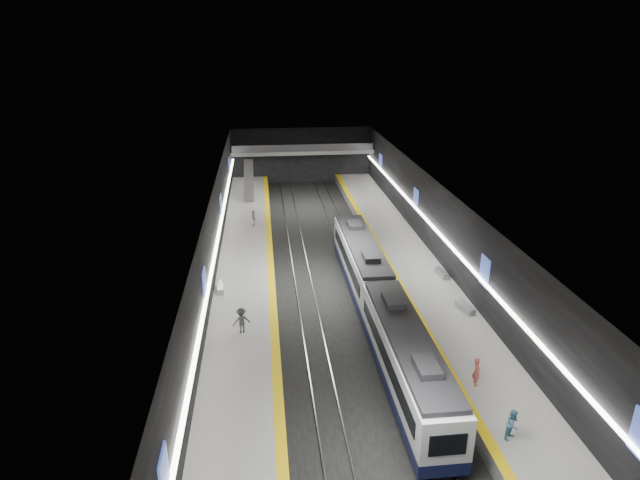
{
  "coord_description": "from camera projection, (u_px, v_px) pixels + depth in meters",
  "views": [
    {
      "loc": [
        -5.69,
        -41.48,
        20.46
      ],
      "look_at": [
        -0.52,
        5.47,
        2.2
      ],
      "focal_mm": 30.0,
      "sensor_mm": 36.0,
      "label": 1
    }
  ],
  "objects": [
    {
      "name": "ground",
      "position": [
        333.0,
        286.0,
        46.41
      ],
      "size": [
        70.0,
        70.0,
        0.0
      ],
      "primitive_type": "plane",
      "color": "black",
      "rests_on": "ground"
    },
    {
      "name": "mezzanine_bridge",
      "position": [
        302.0,
        151.0,
        75.13
      ],
      "size": [
        20.0,
        3.0,
        1.5
      ],
      "color": "gray",
      "rests_on": "wall_left"
    },
    {
      "name": "passenger_left_b",
      "position": [
        241.0,
        321.0,
        36.92
      ],
      "size": [
        1.35,
        0.98,
        1.87
      ],
      "primitive_type": "imported",
      "rotation": [
        0.0,
        0.0,
        3.4
      ],
      "color": "#3C3C43",
      "rests_on": "platform_left"
    },
    {
      "name": "bench_right_far",
      "position": [
        442.0,
        273.0,
        45.91
      ],
      "size": [
        0.74,
        1.95,
        0.47
      ],
      "primitive_type": "cube",
      "rotation": [
        0.0,
        0.0,
        0.11
      ],
      "color": "#99999E",
      "rests_on": "platform_right"
    },
    {
      "name": "bench_left_far",
      "position": [
        220.0,
        288.0,
        43.31
      ],
      "size": [
        0.72,
        1.9,
        0.45
      ],
      "primitive_type": "cube",
      "rotation": [
        0.0,
        0.0,
        0.11
      ],
      "color": "#99999E",
      "rests_on": "platform_left"
    },
    {
      "name": "ceiling",
      "position": [
        334.0,
        197.0,
        43.53
      ],
      "size": [
        20.0,
        70.0,
        0.04
      ],
      "primitive_type": "cube",
      "rotation": [
        3.14,
        0.0,
        0.0
      ],
      "color": "beige",
      "rests_on": "wall_left"
    },
    {
      "name": "wall_left",
      "position": [
        213.0,
        248.0,
        43.95
      ],
      "size": [
        0.04,
        70.0,
        8.0
      ],
      "primitive_type": "cube",
      "color": "black",
      "rests_on": "ground"
    },
    {
      "name": "passenger_right_b",
      "position": [
        513.0,
        425.0,
        27.21
      ],
      "size": [
        1.06,
        1.03,
        1.73
      ],
      "primitive_type": "imported",
      "rotation": [
        0.0,
        0.0,
        0.64
      ],
      "color": "teal",
      "rests_on": "platform_right"
    },
    {
      "name": "tile_surface_left",
      "position": [
        245.0,
        279.0,
        45.29
      ],
      "size": [
        5.0,
        70.0,
        0.02
      ],
      "primitive_type": "cube",
      "color": "#9B9C97",
      "rests_on": "platform_left"
    },
    {
      "name": "platform_right",
      "position": [
        417.0,
        277.0,
        47.0
      ],
      "size": [
        5.0,
        70.0,
        1.0
      ],
      "primitive_type": "cube",
      "color": "slate",
      "rests_on": "ground"
    },
    {
      "name": "escalator",
      "position": [
        249.0,
        180.0,
        68.71
      ],
      "size": [
        1.2,
        7.5,
        3.92
      ],
      "primitive_type": "cube",
      "rotation": [
        0.44,
        0.0,
        0.0
      ],
      "color": "#99999E",
      "rests_on": "platform_left"
    },
    {
      "name": "train",
      "position": [
        380.0,
        301.0,
        39.15
      ],
      "size": [
        2.69,
        30.04,
        3.6
      ],
      "color": "#11163E",
      "rests_on": "ground"
    },
    {
      "name": "tactile_strip_right",
      "position": [
        393.0,
        272.0,
        46.59
      ],
      "size": [
        0.6,
        70.0,
        0.02
      ],
      "primitive_type": "cube",
      "color": "yellow",
      "rests_on": "platform_right"
    },
    {
      "name": "rails",
      "position": [
        333.0,
        285.0,
        46.39
      ],
      "size": [
        6.52,
        70.0,
        0.12
      ],
      "color": "gray",
      "rests_on": "ground"
    },
    {
      "name": "passenger_left_a",
      "position": [
        254.0,
        218.0,
        57.67
      ],
      "size": [
        0.55,
        1.07,
        1.75
      ],
      "primitive_type": "imported",
      "rotation": [
        0.0,
        0.0,
        -1.45
      ],
      "color": "beige",
      "rests_on": "platform_left"
    },
    {
      "name": "passenger_right_a",
      "position": [
        476.0,
        372.0,
        31.42
      ],
      "size": [
        0.51,
        0.7,
        1.79
      ],
      "primitive_type": "imported",
      "rotation": [
        0.0,
        0.0,
        1.43
      ],
      "color": "#B14542",
      "rests_on": "platform_right"
    },
    {
      "name": "cove_light_left",
      "position": [
        216.0,
        250.0,
        44.04
      ],
      "size": [
        0.25,
        68.6,
        0.12
      ],
      "primitive_type": "cube",
      "color": "white",
      "rests_on": "wall_left"
    },
    {
      "name": "wall_back",
      "position": [
        301.0,
        155.0,
        77.42
      ],
      "size": [
        20.0,
        0.04,
        8.0
      ],
      "primitive_type": "cube",
      "color": "black",
      "rests_on": "ground"
    },
    {
      "name": "platform_left",
      "position": [
        246.0,
        285.0,
        45.47
      ],
      "size": [
        5.0,
        70.0,
        1.0
      ],
      "primitive_type": "cube",
      "color": "slate",
      "rests_on": "ground"
    },
    {
      "name": "tile_surface_right",
      "position": [
        418.0,
        271.0,
        46.82
      ],
      "size": [
        5.0,
        70.0,
        0.02
      ],
      "primitive_type": "cube",
      "color": "#9B9C97",
      "rests_on": "platform_right"
    },
    {
      "name": "tactile_strip_left",
      "position": [
        271.0,
        278.0,
        45.51
      ],
      "size": [
        0.6,
        70.0,
        0.02
      ],
      "primitive_type": "cube",
      "color": "yellow",
      "rests_on": "platform_left"
    },
    {
      "name": "bench_right_near",
      "position": [
        465.0,
        307.0,
        40.17
      ],
      "size": [
        0.95,
        2.03,
        0.48
      ],
      "primitive_type": "cube",
      "rotation": [
        0.0,
        0.0,
        0.22
      ],
      "color": "#99999E",
      "rests_on": "platform_right"
    },
    {
      "name": "ad_posters",
      "position": [
        332.0,
        233.0,
        45.72
      ],
      "size": [
        19.94,
        53.5,
        2.2
      ],
      "color": "#425BC8",
      "rests_on": "wall_left"
    },
    {
      "name": "cove_light_right",
      "position": [
        446.0,
        241.0,
        46.04
      ],
      "size": [
        0.25,
        68.6,
        0.12
      ],
      "primitive_type": "cube",
      "color": "white",
      "rests_on": "wall_right"
    },
    {
      "name": "wall_right",
      "position": [
        448.0,
        238.0,
        45.99
      ],
      "size": [
        0.04,
        70.0,
        8.0
      ],
      "primitive_type": "cube",
      "color": "black",
      "rests_on": "ground"
    }
  ]
}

